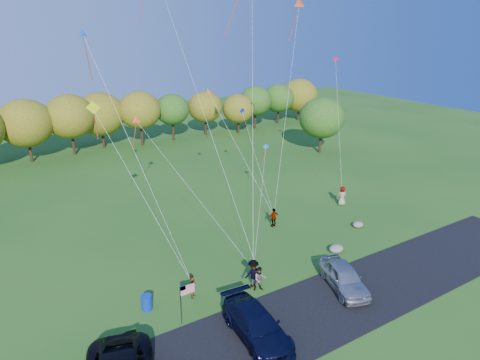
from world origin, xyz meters
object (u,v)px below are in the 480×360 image
object	(u,v)px
flyer_c	(253,273)
trash_barrel	(147,302)
minivan_silver	(344,277)
park_bench	(122,340)
flyer_e	(342,196)
minivan_navy	(257,325)
flyer_b	(260,279)
flyer_d	(274,217)
flyer_a	(193,286)

from	to	relation	value
flyer_c	trash_barrel	size ratio (longest dim) A/B	1.97
minivan_silver	park_bench	bearing A→B (deg)	-170.83
flyer_e	minivan_navy	bearing A→B (deg)	59.72
flyer_c	flyer_b	bearing A→B (deg)	106.98
minivan_silver	flyer_b	bearing A→B (deg)	168.45
minivan_silver	flyer_c	xyz separation A→B (m)	(-4.90, 3.36, 0.10)
flyer_c	flyer_e	xyz separation A→B (m)	(14.74, 6.89, -0.03)
flyer_b	flyer_c	xyz separation A→B (m)	(-0.11, 0.62, 0.13)
flyer_d	trash_barrel	bearing A→B (deg)	21.64
flyer_a	flyer_d	world-z (taller)	flyer_d
minivan_silver	flyer_a	size ratio (longest dim) A/B	2.97
flyer_d	trash_barrel	world-z (taller)	flyer_d
minivan_silver	flyer_b	size ratio (longest dim) A/B	2.80
flyer_c	flyer_d	world-z (taller)	flyer_c
flyer_d	flyer_c	bearing A→B (deg)	45.84
flyer_a	flyer_c	bearing A→B (deg)	-63.41
trash_barrel	flyer_d	bearing A→B (deg)	21.33
minivan_navy	flyer_e	size ratio (longest dim) A/B	2.93
flyer_a	flyer_d	xyz separation A→B (m)	(10.36, 5.53, 0.05)
flyer_a	flyer_b	xyz separation A→B (m)	(4.06, -1.62, 0.05)
flyer_e	minivan_silver	bearing A→B (deg)	73.05
flyer_c	flyer_e	bearing A→B (deg)	-148.36
minivan_silver	flyer_d	size ratio (longest dim) A/B	2.80
park_bench	flyer_e	bearing A→B (deg)	9.92
minivan_silver	flyer_d	bearing A→B (deg)	99.59
minivan_navy	flyer_a	distance (m)	5.47
flyer_b	flyer_c	distance (m)	0.64
flyer_d	flyer_e	bearing A→B (deg)	-177.25
minivan_silver	trash_barrel	world-z (taller)	minivan_silver
flyer_e	park_bench	distance (m)	25.22
flyer_a	flyer_e	size ratio (longest dim) A/B	0.85
minivan_silver	park_bench	size ratio (longest dim) A/B	2.85
flyer_c	flyer_d	size ratio (longest dim) A/B	1.15
flyer_a	flyer_e	bearing A→B (deg)	-31.72
flyer_d	trash_barrel	distance (m)	14.29
flyer_a	flyer_d	size ratio (longest dim) A/B	0.94
flyer_b	flyer_c	world-z (taller)	flyer_c
flyer_b	trash_barrel	world-z (taller)	flyer_b
minivan_navy	trash_barrel	distance (m)	7.10
minivan_silver	park_bench	distance (m)	14.26
flyer_a	flyer_e	world-z (taller)	flyer_e
flyer_d	trash_barrel	xyz separation A→B (m)	(-13.31, -5.20, -0.35)
minivan_silver	flyer_b	xyz separation A→B (m)	(-4.78, 2.74, -0.02)
flyer_b	park_bench	world-z (taller)	flyer_b
minivan_navy	trash_barrel	size ratio (longest dim) A/B	5.57
flyer_b	trash_barrel	distance (m)	7.29
flyer_c	trash_barrel	world-z (taller)	flyer_c
flyer_c	flyer_d	xyz separation A→B (m)	(6.41, 6.53, -0.12)
minivan_navy	flyer_b	xyz separation A→B (m)	(2.72, 3.68, -0.01)
minivan_navy	park_bench	world-z (taller)	minivan_navy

